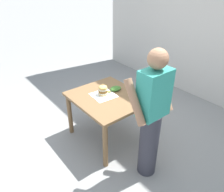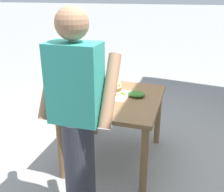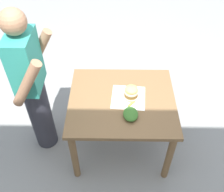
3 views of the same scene
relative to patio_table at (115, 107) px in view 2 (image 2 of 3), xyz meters
The scene contains 7 objects.
ground_plane 0.63m from the patio_table, ahead, with size 80.00×80.00×0.00m, color gray.
patio_table is the anchor object (origin of this frame).
serving_paper 0.14m from the patio_table, 64.95° to the right, with size 0.33×0.33×0.00m, color white.
sandwich 0.21m from the patio_table, 76.26° to the right, with size 0.14×0.14×0.19m.
pickle_spear 0.17m from the patio_table, 128.12° to the right, with size 0.02×0.02×0.08m, color #8EA83D.
side_salad 0.27m from the patio_table, 160.47° to the right, with size 0.18×0.14×0.06m, color #386B28.
diner_across_table 0.91m from the patio_table, 87.95° to the left, with size 0.55×0.35×1.69m.
Camera 2 is at (-0.70, 2.42, 1.76)m, focal length 42.00 mm.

